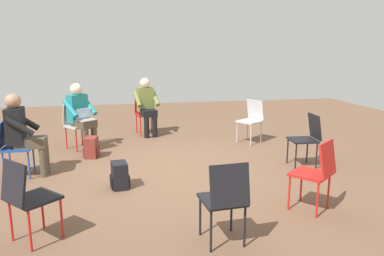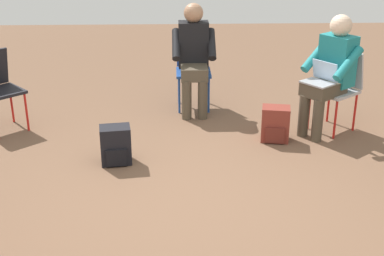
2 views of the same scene
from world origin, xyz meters
The scene contains 14 objects.
ground_plane centered at (0.00, 0.00, 0.00)m, with size 14.27×14.27×0.00m, color brown.
chair_northwest centered at (-1.40, 1.88, 0.50)m, with size 0.57×0.58×0.85m.
chair_north centered at (0.27, 2.20, 0.50)m, with size 0.43×0.46×0.85m.
chair_southeast centered at (1.97, -1.64, 0.50)m, with size 0.58×0.59×0.85m.
chair_southwest centered at (-1.62, -1.53, 0.50)m, with size 0.58×0.58×0.85m.
chair_west centered at (-2.60, -0.17, 0.50)m, with size 0.51×0.47×0.85m.
chair_northeast centered at (1.85, 1.47, 0.50)m, with size 0.58×0.58×0.85m.
chair_south centered at (-0.11, -2.29, 0.50)m, with size 0.40×0.44×0.85m.
chair_east centered at (2.39, 0.22, 0.50)m, with size 0.47×0.43×0.85m.
person_with_laptop centered at (-1.49, -1.43, 0.69)m, with size 0.64×0.63×1.24m.
person_in_olive centered at (-2.44, -0.14, 0.69)m, with size 0.57×0.56×1.24m.
person_in_black centered at (-0.11, -2.12, 0.69)m, with size 0.49×0.52×1.24m.
backpack_near_laptop_user centered at (0.66, -0.76, 0.16)m, with size 0.30×0.27×0.36m.
backpack_by_empty_chair centered at (-0.92, -1.23, 0.16)m, with size 0.31×0.28×0.36m.
Camera 1 is at (5.59, -0.74, 1.89)m, focal length 35.00 mm.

